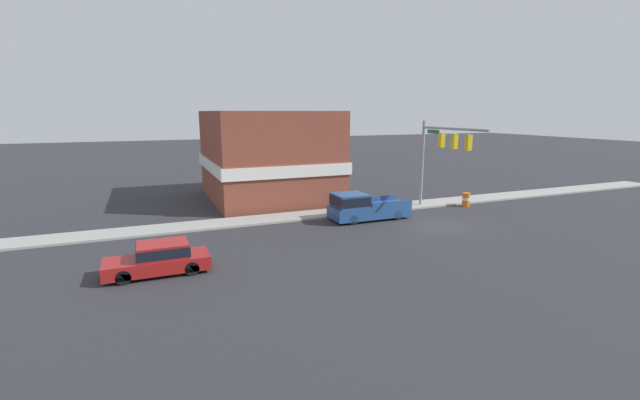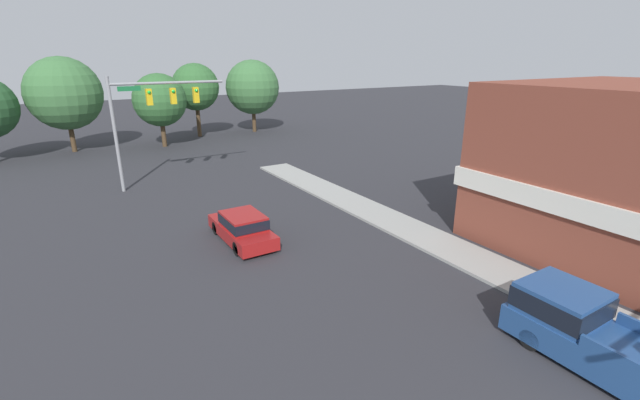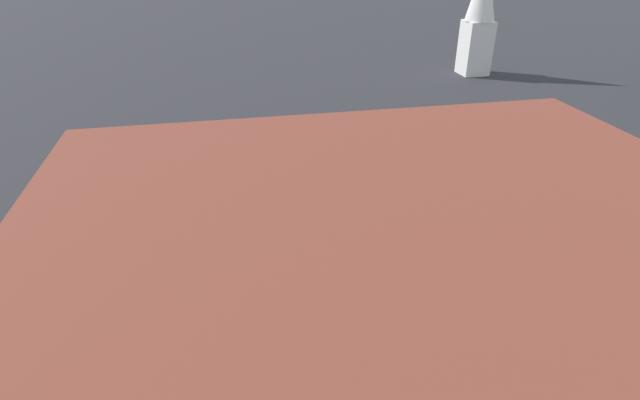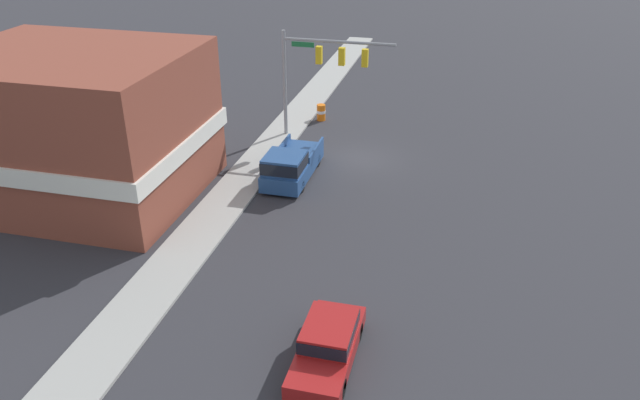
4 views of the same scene
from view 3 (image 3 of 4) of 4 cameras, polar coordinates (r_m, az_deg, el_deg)
ground_plane at (r=20.51m, az=-25.50°, el=-6.03°), size 200.00×200.00×0.00m
sidewalk_curb at (r=16.18m, az=-29.59°, el=-17.00°), size 2.40×60.00×0.14m
car_lead at (r=24.21m, az=18.58°, el=2.69°), size 1.84×4.65×1.46m
pickup_truck_parked at (r=16.62m, az=-15.46°, el=-8.50°), size 2.14×5.60×1.93m
church_steeple at (r=44.86m, az=17.86°, el=19.82°), size 2.38×2.38×9.58m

